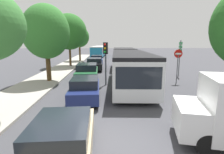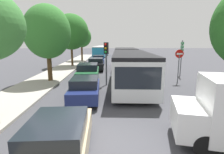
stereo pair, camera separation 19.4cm
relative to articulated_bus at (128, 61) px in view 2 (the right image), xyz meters
The scene contains 15 objects.
ground_plane 12.14m from the articulated_bus, 99.23° to the right, with size 200.00×200.00×0.00m, color #3D3D42.
kerb_strip_left 10.29m from the articulated_bus, 138.75° to the left, with size 3.20×47.20×0.14m, color #9E998E.
articulated_bus is the anchor object (origin of this frame).
city_bus_rear 25.58m from the articulated_bus, 98.11° to the left, with size 3.51×11.77×2.50m.
queued_car_tan 13.37m from the articulated_bus, 104.70° to the right, with size 1.77×3.93×1.35m.
queued_car_navy 8.01m from the articulated_bus, 115.03° to the right, with size 1.78×3.96×1.36m.
queued_car_green 4.25m from the articulated_bus, 155.38° to the right, with size 2.00×4.44×1.52m.
queued_car_black 5.50m from the articulated_bus, 129.75° to the left, with size 1.98×4.39×1.51m.
queued_car_blue 10.75m from the articulated_bus, 108.88° to the left, with size 1.86×4.13×1.42m.
traffic_light 4.32m from the articulated_bus, 120.44° to the right, with size 0.38×0.40×3.40m.
no_entry_sign 4.96m from the articulated_bus, 37.45° to the right, with size 0.70×0.08×2.82m.
direction_sign_post 5.59m from the articulated_bus, ahead, with size 0.36×1.38×3.60m.
tree_left_mid 7.83m from the articulated_bus, 161.50° to the right, with size 3.84×3.84×6.48m.
tree_left_far 10.71m from the articulated_bus, 133.23° to the left, with size 4.81×4.81×7.24m.
tree_left_distant 16.39m from the articulated_bus, 114.89° to the left, with size 3.49×3.49×6.19m.
Camera 2 is at (-0.05, -5.50, 3.40)m, focal length 28.00 mm.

